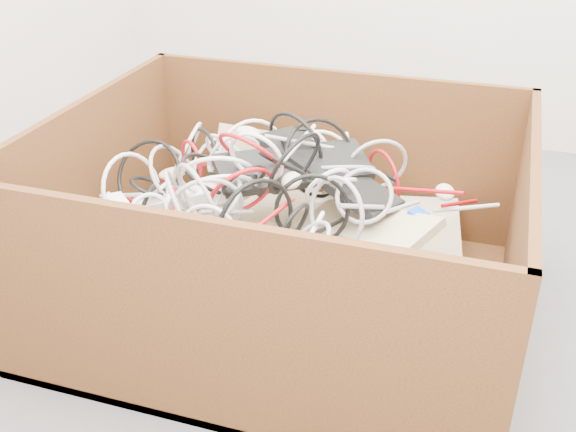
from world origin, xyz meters
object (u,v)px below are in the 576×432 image
(cardboard_box, at_px, (280,265))
(power_strip_left, at_px, (188,198))
(power_strip_right, at_px, (131,222))
(vga_plug, at_px, (418,215))

(cardboard_box, height_order, power_strip_left, cardboard_box)
(power_strip_right, relative_size, vga_plug, 5.54)
(cardboard_box, distance_m, power_strip_left, 0.33)
(vga_plug, bearing_deg, cardboard_box, -141.51)
(power_strip_right, distance_m, vga_plug, 0.78)
(power_strip_left, bearing_deg, cardboard_box, -3.03)
(cardboard_box, xyz_separation_m, power_strip_left, (-0.26, -0.05, 0.21))
(cardboard_box, bearing_deg, vga_plug, 4.54)
(cardboard_box, height_order, vga_plug, cardboard_box)
(power_strip_left, distance_m, vga_plug, 0.65)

